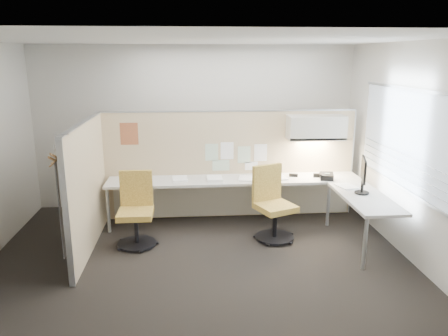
{
  "coord_description": "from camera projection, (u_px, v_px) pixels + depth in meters",
  "views": [
    {
      "loc": [
        -0.11,
        -5.32,
        2.61
      ],
      "look_at": [
        0.39,
        0.8,
        1.03
      ],
      "focal_mm": 35.0,
      "sensor_mm": 36.0,
      "label": 1
    }
  ],
  "objects": [
    {
      "name": "window_pane",
      "position": [
        410.0,
        141.0,
        5.62
      ],
      "size": [
        0.01,
        2.8,
        1.3
      ],
      "primitive_type": "cube",
      "color": "#9BA6B4",
      "rests_on": "wall_right"
    },
    {
      "name": "coat_hook",
      "position": [
        57.0,
        167.0,
        4.86
      ],
      "size": [
        0.18,
        0.49,
        1.45
      ],
      "color": "silver",
      "rests_on": "partition_left"
    },
    {
      "name": "chair_left",
      "position": [
        136.0,
        212.0,
        6.15
      ],
      "size": [
        0.54,
        0.54,
        1.03
      ],
      "rotation": [
        0.0,
        0.0,
        -0.0
      ],
      "color": "black",
      "rests_on": "floor"
    },
    {
      "name": "overhead_bin",
      "position": [
        316.0,
        128.0,
        6.9
      ],
      "size": [
        0.9,
        0.36,
        0.38
      ],
      "primitive_type": "cube",
      "color": "beige",
      "rests_on": "partition_back"
    },
    {
      "name": "wall_right",
      "position": [
        410.0,
        152.0,
        5.66
      ],
      "size": [
        0.02,
        4.5,
        2.8
      ],
      "primitive_type": "cube",
      "color": "beige",
      "rests_on": "ground"
    },
    {
      "name": "partition_back",
      "position": [
        230.0,
        165.0,
        7.16
      ],
      "size": [
        4.1,
        0.06,
        1.75
      ],
      "primitive_type": "cube",
      "color": "tan",
      "rests_on": "floor"
    },
    {
      "name": "paper_stack_3",
      "position": [
        246.0,
        178.0,
        6.87
      ],
      "size": [
        0.29,
        0.34,
        0.02
      ],
      "primitive_type": "cube",
      "rotation": [
        0.0,
        0.0,
        -0.2
      ],
      "color": "white",
      "rests_on": "desk"
    },
    {
      "name": "stapler",
      "position": [
        293.0,
        175.0,
        6.99
      ],
      "size": [
        0.15,
        0.08,
        0.05
      ],
      "primitive_type": "cube",
      "rotation": [
        0.0,
        0.0,
        -0.3
      ],
      "color": "black",
      "rests_on": "desk"
    },
    {
      "name": "poster",
      "position": [
        129.0,
        134.0,
        6.87
      ],
      "size": [
        0.28,
        0.0,
        0.35
      ],
      "primitive_type": "cube",
      "color": "#E15B1C",
      "rests_on": "partition_back"
    },
    {
      "name": "floor",
      "position": [
        200.0,
        259.0,
        5.79
      ],
      "size": [
        5.5,
        4.5,
        0.01
      ],
      "primitive_type": "cube",
      "color": "black",
      "rests_on": "ground"
    },
    {
      "name": "phone",
      "position": [
        326.0,
        176.0,
        6.82
      ],
      "size": [
        0.24,
        0.23,
        0.12
      ],
      "rotation": [
        0.0,
        0.0,
        -0.22
      ],
      "color": "black",
      "rests_on": "desk"
    },
    {
      "name": "desk",
      "position": [
        257.0,
        189.0,
        6.8
      ],
      "size": [
        4.0,
        2.07,
        0.73
      ],
      "color": "beige",
      "rests_on": "floor"
    },
    {
      "name": "paper_stack_2",
      "position": [
        215.0,
        179.0,
        6.8
      ],
      "size": [
        0.23,
        0.3,
        0.05
      ],
      "primitive_type": "cube",
      "rotation": [
        0.0,
        0.0,
        0.0
      ],
      "color": "white",
      "rests_on": "desk"
    },
    {
      "name": "paper_stack_4",
      "position": [
        278.0,
        178.0,
        6.91
      ],
      "size": [
        0.27,
        0.33,
        0.02
      ],
      "primitive_type": "cube",
      "rotation": [
        0.0,
        0.0,
        0.15
      ],
      "color": "white",
      "rests_on": "desk"
    },
    {
      "name": "paper_stack_5",
      "position": [
        347.0,
        186.0,
        6.44
      ],
      "size": [
        0.3,
        0.35,
        0.02
      ],
      "primitive_type": "cube",
      "rotation": [
        0.0,
        0.0,
        0.28
      ],
      "color": "white",
      "rests_on": "desk"
    },
    {
      "name": "task_light_strip",
      "position": [
        315.0,
        141.0,
        6.96
      ],
      "size": [
        0.6,
        0.06,
        0.02
      ],
      "primitive_type": "cube",
      "color": "#FFEABF",
      "rests_on": "overhead_bin"
    },
    {
      "name": "wall_back",
      "position": [
        195.0,
        127.0,
        7.61
      ],
      "size": [
        5.5,
        0.02,
        2.8
      ],
      "primitive_type": "cube",
      "color": "beige",
      "rests_on": "ground"
    },
    {
      "name": "chair_right",
      "position": [
        272.0,
        206.0,
        6.35
      ],
      "size": [
        0.65,
        0.67,
        1.06
      ],
      "rotation": [
        0.0,
        0.0,
        0.41
      ],
      "color": "black",
      "rests_on": "floor"
    },
    {
      "name": "wall_front",
      "position": [
        205.0,
        222.0,
        3.27
      ],
      "size": [
        5.5,
        0.02,
        2.8
      ],
      "primitive_type": "cube",
      "color": "beige",
      "rests_on": "ground"
    },
    {
      "name": "tape_dispenser",
      "position": [
        316.0,
        175.0,
        6.97
      ],
      "size": [
        0.11,
        0.07,
        0.06
      ],
      "primitive_type": "cube",
      "rotation": [
        0.0,
        0.0,
        -0.16
      ],
      "color": "black",
      "rests_on": "desk"
    },
    {
      "name": "ceiling",
      "position": [
        196.0,
        39.0,
        5.09
      ],
      "size": [
        5.5,
        4.5,
        0.01
      ],
      "primitive_type": "cube",
      "color": "white",
      "rests_on": "wall_back"
    },
    {
      "name": "monitor",
      "position": [
        363.0,
        174.0,
        6.07
      ],
      "size": [
        0.2,
        0.47,
        0.5
      ],
      "rotation": [
        0.0,
        0.0,
        1.27
      ],
      "color": "black",
      "rests_on": "desk"
    },
    {
      "name": "partition_left",
      "position": [
        88.0,
        187.0,
        5.94
      ],
      "size": [
        0.06,
        2.2,
        1.75
      ],
      "primitive_type": "cube",
      "color": "tan",
      "rests_on": "floor"
    },
    {
      "name": "paper_stack_1",
      "position": [
        180.0,
        179.0,
        6.86
      ],
      "size": [
        0.25,
        0.31,
        0.02
      ],
      "primitive_type": "cube",
      "rotation": [
        0.0,
        0.0,
        0.06
      ],
      "color": "white",
      "rests_on": "desk"
    },
    {
      "name": "pinned_papers",
      "position": [
        235.0,
        156.0,
        7.09
      ],
      "size": [
        1.01,
        0.0,
        0.47
      ],
      "color": "#8CBF8C",
      "rests_on": "partition_back"
    },
    {
      "name": "paper_stack_0",
      "position": [
        135.0,
        181.0,
        6.7
      ],
      "size": [
        0.29,
        0.35,
        0.03
      ],
      "primitive_type": "cube",
      "rotation": [
        0.0,
        0.0,
        0.24
      ],
      "color": "white",
      "rests_on": "desk"
    }
  ]
}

